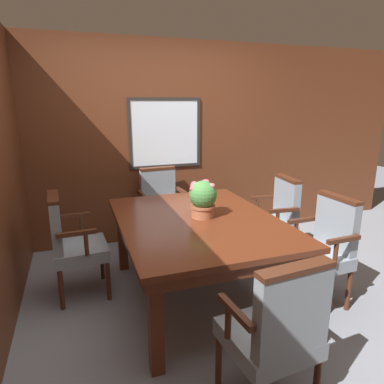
{
  "coord_description": "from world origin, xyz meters",
  "views": [
    {
      "loc": [
        -0.96,
        -2.39,
        1.73
      ],
      "look_at": [
        -0.01,
        0.38,
        0.95
      ],
      "focal_mm": 32.0,
      "sensor_mm": 36.0,
      "label": 1
    }
  ],
  "objects_px": {
    "chair_right_near": "(324,245)",
    "chair_right_far": "(275,217)",
    "potted_plant": "(203,198)",
    "dining_table": "(198,228)",
    "chair_head_near": "(276,329)",
    "chair_left_far": "(72,241)",
    "chair_head_far": "(161,204)"
  },
  "relations": [
    {
      "from": "chair_right_near",
      "to": "chair_right_far",
      "type": "distance_m",
      "value": 0.79
    },
    {
      "from": "chair_right_near",
      "to": "chair_head_near",
      "type": "distance_m",
      "value": 1.31
    },
    {
      "from": "chair_head_far",
      "to": "chair_left_far",
      "type": "distance_m",
      "value": 1.33
    },
    {
      "from": "chair_head_near",
      "to": "chair_left_far",
      "type": "distance_m",
      "value": 1.96
    },
    {
      "from": "chair_head_far",
      "to": "chair_head_near",
      "type": "relative_size",
      "value": 1.0
    },
    {
      "from": "potted_plant",
      "to": "chair_head_near",
      "type": "bearing_deg",
      "value": -92.59
    },
    {
      "from": "chair_left_far",
      "to": "potted_plant",
      "type": "distance_m",
      "value": 1.23
    },
    {
      "from": "chair_head_near",
      "to": "chair_right_near",
      "type": "bearing_deg",
      "value": -145.07
    },
    {
      "from": "dining_table",
      "to": "chair_left_far",
      "type": "xyz_separation_m",
      "value": [
        -1.05,
        0.4,
        -0.13
      ]
    },
    {
      "from": "chair_head_far",
      "to": "chair_left_far",
      "type": "xyz_separation_m",
      "value": [
        -1.03,
        -0.84,
        0.0
      ]
    },
    {
      "from": "chair_head_far",
      "to": "chair_head_near",
      "type": "bearing_deg",
      "value": -93.86
    },
    {
      "from": "chair_right_far",
      "to": "potted_plant",
      "type": "distance_m",
      "value": 1.09
    },
    {
      "from": "chair_head_far",
      "to": "chair_right_far",
      "type": "xyz_separation_m",
      "value": [
        1.04,
        -0.87,
        0.0
      ]
    },
    {
      "from": "chair_right_far",
      "to": "chair_left_far",
      "type": "bearing_deg",
      "value": -85.44
    },
    {
      "from": "chair_head_far",
      "to": "chair_head_near",
      "type": "height_order",
      "value": "same"
    },
    {
      "from": "chair_right_near",
      "to": "chair_head_near",
      "type": "relative_size",
      "value": 1.0
    },
    {
      "from": "dining_table",
      "to": "potted_plant",
      "type": "bearing_deg",
      "value": 29.76
    },
    {
      "from": "chair_right_near",
      "to": "potted_plant",
      "type": "distance_m",
      "value": 1.12
    },
    {
      "from": "dining_table",
      "to": "chair_head_far",
      "type": "height_order",
      "value": "chair_head_far"
    },
    {
      "from": "chair_head_far",
      "to": "chair_left_far",
      "type": "bearing_deg",
      "value": -144.94
    },
    {
      "from": "potted_plant",
      "to": "dining_table",
      "type": "bearing_deg",
      "value": -150.24
    },
    {
      "from": "dining_table",
      "to": "potted_plant",
      "type": "distance_m",
      "value": 0.27
    },
    {
      "from": "dining_table",
      "to": "chair_head_near",
      "type": "bearing_deg",
      "value": -89.99
    },
    {
      "from": "chair_head_far",
      "to": "potted_plant",
      "type": "distance_m",
      "value": 1.27
    },
    {
      "from": "chair_right_near",
      "to": "chair_right_far",
      "type": "height_order",
      "value": "same"
    },
    {
      "from": "dining_table",
      "to": "potted_plant",
      "type": "xyz_separation_m",
      "value": [
        0.06,
        0.03,
        0.26
      ]
    },
    {
      "from": "dining_table",
      "to": "chair_right_far",
      "type": "relative_size",
      "value": 1.82
    },
    {
      "from": "chair_left_far",
      "to": "chair_head_far",
      "type": "bearing_deg",
      "value": -53.66
    },
    {
      "from": "dining_table",
      "to": "chair_right_far",
      "type": "bearing_deg",
      "value": 19.84
    },
    {
      "from": "chair_right_near",
      "to": "chair_head_far",
      "type": "height_order",
      "value": "same"
    },
    {
      "from": "chair_head_near",
      "to": "potted_plant",
      "type": "bearing_deg",
      "value": -97.64
    },
    {
      "from": "chair_right_far",
      "to": "potted_plant",
      "type": "relative_size",
      "value": 2.97
    }
  ]
}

